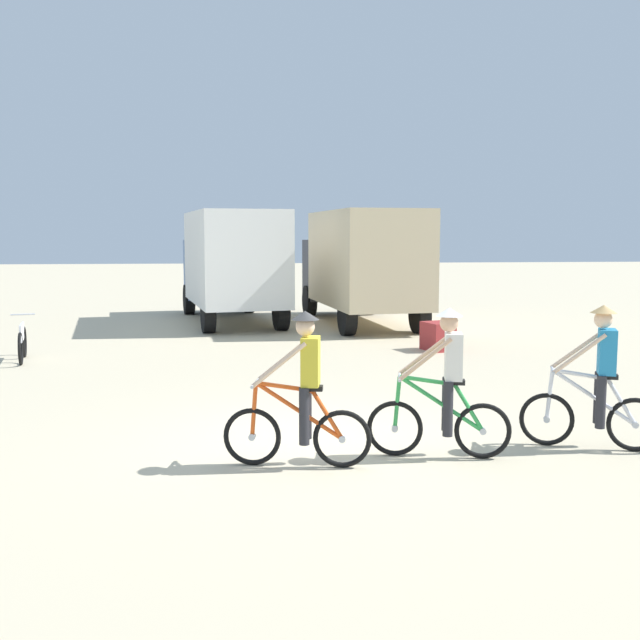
% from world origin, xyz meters
% --- Properties ---
extents(ground_plane, '(120.00, 120.00, 0.00)m').
position_xyz_m(ground_plane, '(0.00, 0.00, 0.00)').
color(ground_plane, beige).
extents(box_truck_white_box, '(3.45, 7.05, 3.35)m').
position_xyz_m(box_truck_white_box, '(-1.31, 13.37, 1.87)').
color(box_truck_white_box, white).
rests_on(box_truck_white_box, ground).
extents(box_truck_tan_camper, '(3.08, 6.97, 3.35)m').
position_xyz_m(box_truck_tan_camper, '(2.55, 12.43, 1.87)').
color(box_truck_tan_camper, '#CCB78E').
rests_on(box_truck_tan_camper, ground).
extents(cyclist_orange_shirt, '(1.71, 0.56, 1.82)m').
position_xyz_m(cyclist_orange_shirt, '(-0.32, -0.99, 0.85)').
color(cyclist_orange_shirt, black).
rests_on(cyclist_orange_shirt, ground).
extents(cyclist_cowboy_hat, '(1.70, 0.58, 1.82)m').
position_xyz_m(cyclist_cowboy_hat, '(1.41, -0.81, 0.85)').
color(cyclist_cowboy_hat, black).
rests_on(cyclist_cowboy_hat, ground).
extents(cyclist_near_camera, '(1.64, 0.75, 1.82)m').
position_xyz_m(cyclist_near_camera, '(3.40, -0.66, 0.85)').
color(cyclist_near_camera, black).
rests_on(cyclist_near_camera, ground).
extents(bicycle_spare, '(0.55, 1.71, 0.97)m').
position_xyz_m(bicycle_spare, '(-5.66, 6.82, 0.40)').
color(bicycle_spare, black).
rests_on(bicycle_spare, ground).
extents(supply_crate, '(0.75, 0.85, 0.66)m').
position_xyz_m(supply_crate, '(3.52, 7.32, 0.33)').
color(supply_crate, '#9E2D2D').
rests_on(supply_crate, ground).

